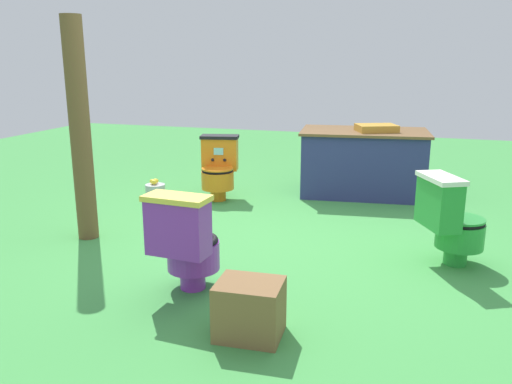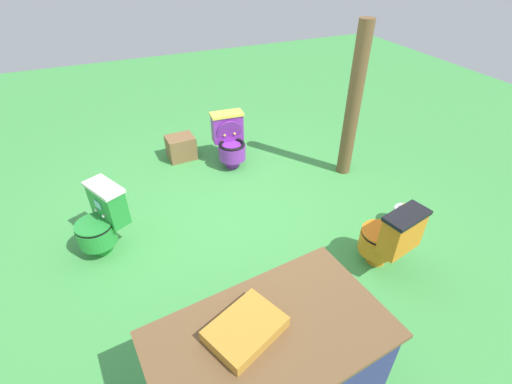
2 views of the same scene
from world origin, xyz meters
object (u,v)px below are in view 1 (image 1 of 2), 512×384
(toilet_purple, at_px, (186,242))
(small_crate, at_px, (250,309))
(lemon_bucket, at_px, (155,193))
(toilet_orange, at_px, (219,167))
(toilet_green, at_px, (451,220))
(wooden_post, at_px, (80,131))
(vendor_table, at_px, (363,162))

(toilet_purple, distance_m, small_crate, 0.76)
(toilet_purple, xyz_separation_m, lemon_bucket, (-1.32, 2.00, -0.26))
(toilet_orange, distance_m, toilet_green, 2.80)
(wooden_post, bearing_deg, small_crate, -32.01)
(vendor_table, distance_m, lemon_bucket, 2.46)
(vendor_table, relative_size, small_crate, 4.08)
(lemon_bucket, bearing_deg, wooden_post, -91.94)
(lemon_bucket, bearing_deg, vendor_table, 27.35)
(toilet_purple, height_order, vendor_table, vendor_table)
(toilet_green, xyz_separation_m, vendor_table, (-0.90, 2.04, 0.02))
(toilet_purple, distance_m, lemon_bucket, 2.40)
(small_crate, bearing_deg, toilet_purple, 144.04)
(toilet_green, bearing_deg, wooden_post, -111.20)
(toilet_orange, bearing_deg, toilet_purple, 93.82)
(wooden_post, xyz_separation_m, small_crate, (1.95, -1.22, -0.80))
(small_crate, bearing_deg, wooden_post, 147.99)
(wooden_post, bearing_deg, vendor_table, 46.52)
(toilet_orange, xyz_separation_m, toilet_green, (2.46, -1.33, 0.00))
(toilet_green, distance_m, vendor_table, 2.23)
(toilet_orange, xyz_separation_m, lemon_bucket, (-0.60, -0.41, -0.25))
(toilet_orange, relative_size, small_crate, 1.91)
(toilet_orange, bearing_deg, lemon_bucket, 21.87)
(toilet_green, bearing_deg, small_crate, -63.86)
(toilet_orange, height_order, lemon_bucket, toilet_orange)
(vendor_table, relative_size, lemon_bucket, 5.61)
(wooden_post, distance_m, lemon_bucket, 1.48)
(toilet_green, relative_size, wooden_post, 0.37)
(toilet_orange, relative_size, lemon_bucket, 2.63)
(toilet_orange, xyz_separation_m, small_crate, (1.31, -2.84, -0.20))
(small_crate, bearing_deg, vendor_table, 85.87)
(toilet_purple, height_order, toilet_green, same)
(toilet_green, height_order, small_crate, toilet_green)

